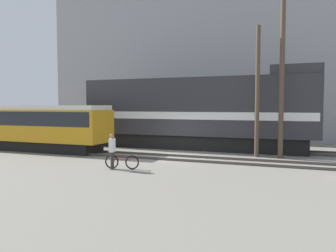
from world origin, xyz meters
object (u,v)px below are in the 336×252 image
(freight_locomotive, at_px, (197,112))
(utility_pole_center, at_px, (282,78))
(bicycle, at_px, (122,162))
(person, at_px, (112,148))
(utility_pole_left, at_px, (257,92))
(streetcar, at_px, (34,125))

(freight_locomotive, relative_size, utility_pole_center, 1.73)
(utility_pole_center, bearing_deg, bicycle, -138.60)
(bicycle, relative_size, utility_pole_center, 0.18)
(person, distance_m, utility_pole_center, 10.39)
(person, relative_size, utility_pole_left, 0.22)
(person, bearing_deg, utility_pole_left, 46.57)
(streetcar, bearing_deg, bicycle, -23.26)
(person, distance_m, utility_pole_left, 9.22)
(bicycle, distance_m, utility_pole_left, 9.06)
(streetcar, distance_m, bicycle, 9.68)
(bicycle, height_order, person, person)
(utility_pole_center, bearing_deg, person, -139.14)
(freight_locomotive, relative_size, person, 9.46)
(bicycle, relative_size, person, 0.98)
(utility_pole_left, bearing_deg, bicycle, -132.53)
(freight_locomotive, xyz_separation_m, utility_pole_left, (4.29, -2.37, 1.26))
(utility_pole_left, height_order, utility_pole_center, utility_pole_center)
(utility_pole_center, bearing_deg, utility_pole_left, 180.00)
(freight_locomotive, relative_size, bicycle, 9.63)
(streetcar, bearing_deg, utility_pole_left, 9.31)
(utility_pole_left, bearing_deg, person, -133.43)
(bicycle, distance_m, utility_pole_center, 10.25)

